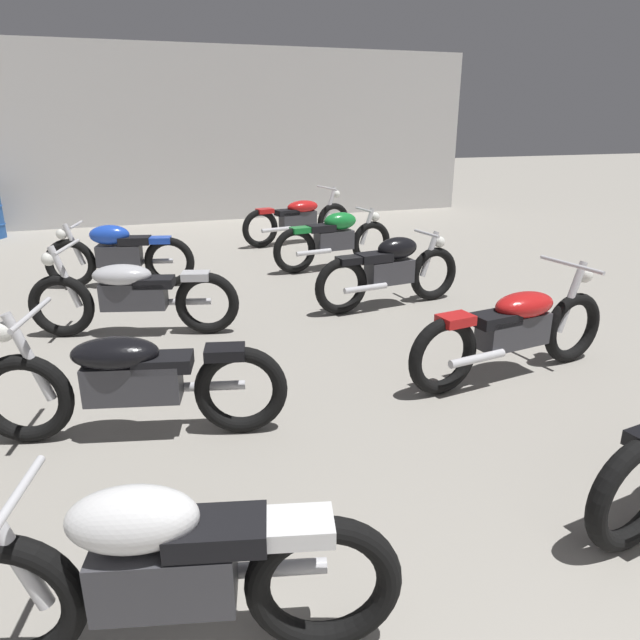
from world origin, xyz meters
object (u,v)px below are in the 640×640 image
Objects in this scene: motorcycle_left_row_1 at (162,570)px; motorcycle_left_row_2 at (131,379)px; motorcycle_right_row_2 at (514,328)px; motorcycle_right_row_4 at (335,239)px; motorcycle_left_row_4 at (119,254)px; motorcycle_right_row_5 at (299,218)px; motorcycle_right_row_3 at (390,270)px; motorcycle_left_row_3 at (133,294)px.

motorcycle_left_row_1 is 1.95m from motorcycle_left_row_2.
motorcycle_right_row_4 is at bearing 91.55° from motorcycle_right_row_2.
motorcycle_left_row_4 is 0.89× the size of motorcycle_right_row_2.
motorcycle_right_row_5 reaches higher than motorcycle_left_row_1.
motorcycle_left_row_4 is at bearing 147.15° from motorcycle_right_row_3.
motorcycle_right_row_4 is (2.99, 1.99, 0.01)m from motorcycle_left_row_3.
motorcycle_left_row_3 and motorcycle_right_row_5 have the same top height.
motorcycle_right_row_2 is 2.19m from motorcycle_right_row_3.
motorcycle_left_row_2 reaches higher than motorcycle_left_row_4.
motorcycle_left_row_3 is 0.98× the size of motorcycle_right_row_5.
motorcycle_left_row_3 is 3.59m from motorcycle_right_row_4.
motorcycle_right_row_3 and motorcycle_right_row_4 have the same top height.
motorcycle_left_row_4 is at bearing 127.58° from motorcycle_right_row_2.
motorcycle_left_row_3 is at bearing 89.38° from motorcycle_left_row_1.
motorcycle_right_row_2 is (3.20, -4.16, -0.01)m from motorcycle_left_row_4.
motorcycle_left_row_4 is at bearing 90.53° from motorcycle_left_row_1.
motorcycle_right_row_2 is at bearing -88.45° from motorcycle_right_row_4.
motorcycle_left_row_4 and motorcycle_right_row_3 have the same top height.
motorcycle_left_row_1 is 0.98× the size of motorcycle_right_row_4.
motorcycle_left_row_3 is (0.04, 4.12, -0.01)m from motorcycle_left_row_1.
motorcycle_left_row_2 is 1.08× the size of motorcycle_right_row_4.
motorcycle_right_row_5 reaches higher than motorcycle_left_row_4.
motorcycle_left_row_4 and motorcycle_right_row_4 have the same top height.
motorcycle_left_row_1 is 8.65m from motorcycle_right_row_5.
motorcycle_right_row_5 is (0.07, 3.96, -0.01)m from motorcycle_right_row_3.
motorcycle_right_row_4 is (3.09, 4.16, 0.01)m from motorcycle_left_row_2.
motorcycle_left_row_1 is 6.11m from motorcycle_left_row_4.
motorcycle_left_row_2 is 6.89m from motorcycle_right_row_5.
motorcycle_right_row_2 is 1.01× the size of motorcycle_right_row_5.
motorcycle_left_row_2 is 5.18m from motorcycle_right_row_4.
motorcycle_left_row_1 is 0.91× the size of motorcycle_left_row_2.
motorcycle_left_row_1 and motorcycle_left_row_4 have the same top height.
motorcycle_left_row_4 is at bearing 90.08° from motorcycle_left_row_2.
motorcycle_right_row_4 is (-0.11, 4.17, 0.01)m from motorcycle_right_row_2.
motorcycle_left_row_1 is 0.91× the size of motorcycle_left_row_3.
motorcycle_left_row_3 is 1.08× the size of motorcycle_right_row_3.
motorcycle_right_row_3 is at bearing 0.13° from motorcycle_left_row_3.
motorcycle_right_row_4 is (0.03, 1.98, 0.00)m from motorcycle_right_row_3.
motorcycle_right_row_3 is at bearing -90.89° from motorcycle_right_row_4.
motorcycle_right_row_2 is 1.10× the size of motorcycle_right_row_4.
motorcycle_right_row_5 is (3.08, 8.09, -0.01)m from motorcycle_left_row_1.
motorcycle_right_row_5 is at bearing 90.68° from motorcycle_right_row_2.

